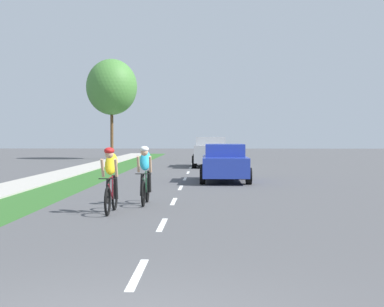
{
  "coord_description": "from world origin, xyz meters",
  "views": [
    {
      "loc": [
        0.91,
        -5.22,
        1.85
      ],
      "look_at": [
        0.31,
        19.49,
        1.1
      ],
      "focal_mm": 54.33,
      "sensor_mm": 36.0,
      "label": 1
    }
  ],
  "objects_px": {
    "cyclist_trailing": "(145,174)",
    "suv_silver": "(210,151)",
    "street_tree_far": "(112,87)",
    "cyclist_lead": "(111,179)",
    "sedan_blue": "(225,163)"
  },
  "relations": [
    {
      "from": "suv_silver",
      "to": "cyclist_lead",
      "type": "bearing_deg",
      "value": -96.89
    },
    {
      "from": "cyclist_lead",
      "to": "suv_silver",
      "type": "relative_size",
      "value": 0.37
    },
    {
      "from": "cyclist_lead",
      "to": "cyclist_trailing",
      "type": "bearing_deg",
      "value": 69.87
    },
    {
      "from": "cyclist_lead",
      "to": "cyclist_trailing",
      "type": "distance_m",
      "value": 1.85
    },
    {
      "from": "sedan_blue",
      "to": "suv_silver",
      "type": "height_order",
      "value": "suv_silver"
    },
    {
      "from": "cyclist_lead",
      "to": "sedan_blue",
      "type": "relative_size",
      "value": 0.4
    },
    {
      "from": "sedan_blue",
      "to": "street_tree_far",
      "type": "distance_m",
      "value": 24.37
    },
    {
      "from": "cyclist_trailing",
      "to": "sedan_blue",
      "type": "relative_size",
      "value": 0.4
    },
    {
      "from": "cyclist_trailing",
      "to": "street_tree_far",
      "type": "xyz_separation_m",
      "value": [
        -5.85,
        30.36,
        4.9
      ]
    },
    {
      "from": "cyclist_lead",
      "to": "sedan_blue",
      "type": "height_order",
      "value": "cyclist_lead"
    },
    {
      "from": "suv_silver",
      "to": "street_tree_far",
      "type": "bearing_deg",
      "value": 124.82
    },
    {
      "from": "suv_silver",
      "to": "street_tree_far",
      "type": "relative_size",
      "value": 0.59
    },
    {
      "from": "cyclist_trailing",
      "to": "sedan_blue",
      "type": "bearing_deg",
      "value": 73.35
    },
    {
      "from": "cyclist_trailing",
      "to": "suv_silver",
      "type": "xyz_separation_m",
      "value": [
        1.89,
        19.23,
        0.14
      ]
    },
    {
      "from": "suv_silver",
      "to": "street_tree_far",
      "type": "xyz_separation_m",
      "value": [
        -7.74,
        11.13,
        4.77
      ]
    }
  ]
}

